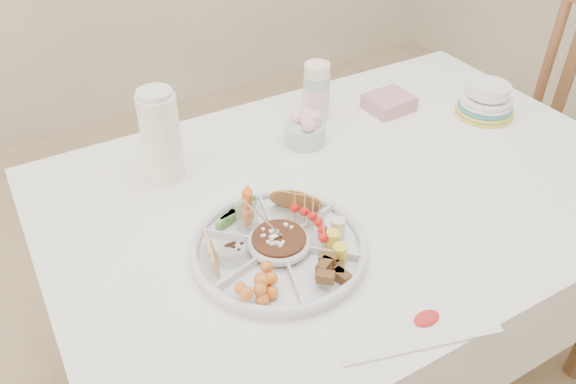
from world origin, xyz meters
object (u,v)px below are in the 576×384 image
chair (550,156)px  thermos (161,135)px  dining_table (344,286)px  plate_stack (487,98)px  party_tray (279,245)px

chair → thermos: bearing=160.1°
dining_table → thermos: (-0.40, 0.27, 0.50)m
chair → plate_stack: (-0.33, 0.05, 0.29)m
party_tray → chair: bearing=8.0°
dining_table → thermos: 0.69m
thermos → plate_stack: 0.96m
party_tray → plate_stack: size_ratio=2.21×
chair → dining_table: bearing=172.7°
party_tray → plate_stack: 0.86m
dining_table → plate_stack: (0.55, 0.09, 0.43)m
chair → thermos: chair is taller
chair → thermos: (-1.28, 0.23, 0.36)m
chair → plate_stack: size_ratio=6.10×
thermos → plate_stack: thermos is taller
dining_table → thermos: bearing=146.3°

